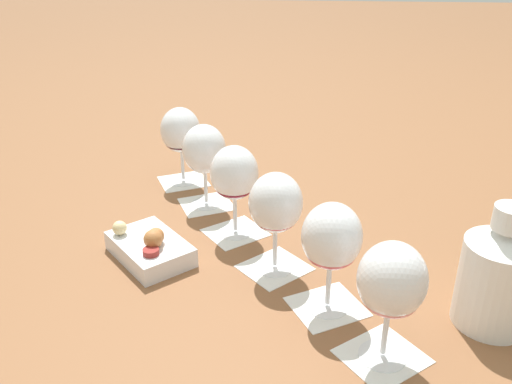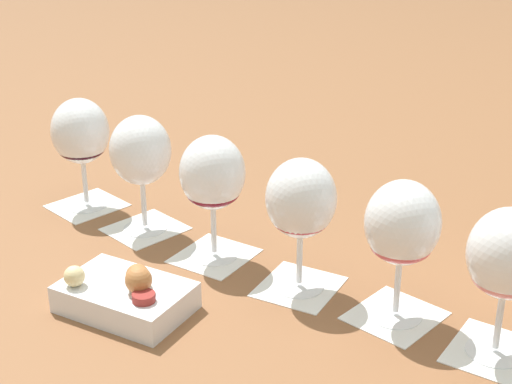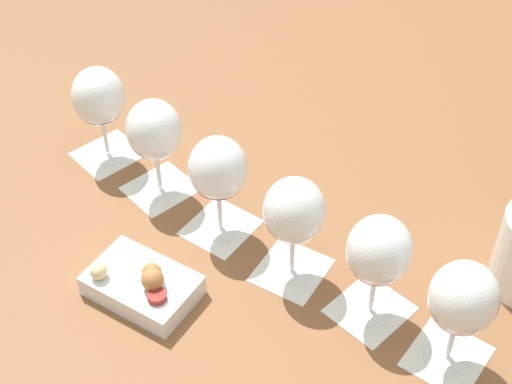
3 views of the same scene
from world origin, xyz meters
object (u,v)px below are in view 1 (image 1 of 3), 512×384
wine_glass_2 (276,207)px  wine_glass_4 (204,153)px  wine_glass_1 (332,241)px  snack_dish (150,247)px  wine_glass_5 (181,133)px  ceramic_vase (499,275)px  wine_glass_3 (234,177)px  wine_glass_0 (391,285)px

wine_glass_2 → wine_glass_4: size_ratio=1.00×
wine_glass_1 → wine_glass_2: (0.10, 0.08, -0.00)m
wine_glass_1 → snack_dish: 0.33m
wine_glass_2 → snack_dish: bearing=87.0°
wine_glass_5 → ceramic_vase: (-0.44, -0.54, -0.03)m
ceramic_vase → wine_glass_1: bearing=87.3°
snack_dish → wine_glass_1: bearing=-109.9°
wine_glass_2 → wine_glass_4: bearing=34.9°
wine_glass_3 → snack_dish: wine_glass_3 is taller
wine_glass_4 → ceramic_vase: size_ratio=0.92×
snack_dish → wine_glass_0: bearing=-119.4°
wine_glass_0 → wine_glass_4: size_ratio=1.00×
wine_glass_2 → ceramic_vase: bearing=-109.0°
wine_glass_1 → wine_glass_3: 0.27m
wine_glass_3 → wine_glass_5: same height
wine_glass_0 → ceramic_vase: (0.09, -0.16, -0.03)m
wine_glass_0 → wine_glass_4: same height
wine_glass_4 → wine_glass_0: bearing=-143.5°
wine_glass_3 → ceramic_vase: ceramic_vase is taller
ceramic_vase → snack_dish: bearing=77.3°
wine_glass_2 → ceramic_vase: 0.33m
wine_glass_1 → wine_glass_2: size_ratio=1.00×
wine_glass_2 → wine_glass_3: (0.11, 0.08, 0.00)m
wine_glass_3 → snack_dish: (-0.10, 0.13, -0.09)m
wine_glass_0 → wine_glass_5: 0.65m
wine_glass_2 → ceramic_vase: size_ratio=0.92×
wine_glass_1 → wine_glass_4: bearing=36.9°
wine_glass_2 → wine_glass_0: bearing=-141.8°
wine_glass_0 → wine_glass_1: (0.10, 0.07, -0.00)m
wine_glass_3 → wine_glass_5: (0.22, 0.15, -0.00)m
ceramic_vase → snack_dish: size_ratio=1.04×
wine_glass_1 → wine_glass_0: bearing=-144.8°
wine_glass_1 → wine_glass_2: same height
wine_glass_4 → ceramic_vase: (-0.33, -0.47, -0.03)m
wine_glass_5 → snack_dish: bearing=-177.9°
wine_glass_5 → wine_glass_4: bearing=-146.5°
wine_glass_2 → wine_glass_5: same height
wine_glass_4 → snack_dish: bearing=164.1°
wine_glass_3 → wine_glass_0: bearing=-142.6°
wine_glass_0 → wine_glass_4: 0.52m
wine_glass_5 → snack_dish: 0.33m
ceramic_vase → snack_dish: (0.12, 0.53, -0.06)m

